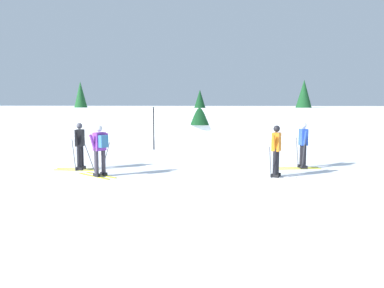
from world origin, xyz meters
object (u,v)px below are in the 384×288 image
object	(u,v)px
conifer_far_left	(304,104)
conifer_far_centre	(81,104)
skier_orange	(276,150)
conifer_far_right	(200,107)
skier_purple	(100,148)
trail_marker_pole	(154,128)
skier_black	(80,145)
skier_blue	(303,144)

from	to	relation	value
conifer_far_left	conifer_far_centre	size ratio (longest dim) A/B	1.02
skier_orange	conifer_far_right	world-z (taller)	conifer_far_right
skier_purple	conifer_far_left	bearing A→B (deg)	57.12
conifer_far_left	trail_marker_pole	bearing A→B (deg)	-139.72
conifer_far_right	skier_black	bearing A→B (deg)	-106.75
skier_orange	conifer_far_right	bearing A→B (deg)	102.62
skier_orange	conifer_far_centre	bearing A→B (deg)	128.19
skier_orange	conifer_far_left	size ratio (longest dim) A/B	0.44
skier_purple	skier_orange	size ratio (longest dim) A/B	1.00
conifer_far_right	conifer_far_left	bearing A→B (deg)	9.35
skier_blue	skier_orange	bearing A→B (deg)	-124.93
skier_purple	skier_black	bearing A→B (deg)	131.95
skier_orange	conifer_far_left	world-z (taller)	conifer_far_left
skier_black	skier_purple	xyz separation A→B (m)	(1.10, -1.23, 0.04)
skier_blue	conifer_far_left	bearing A→B (deg)	78.19
conifer_far_right	conifer_far_centre	size ratio (longest dim) A/B	0.84
conifer_far_left	conifer_far_centre	world-z (taller)	conifer_far_left
trail_marker_pole	conifer_far_centre	bearing A→B (deg)	130.33
skier_blue	conifer_far_centre	xyz separation A→B (m)	(-12.61, 12.68, 1.33)
conifer_far_left	conifer_far_right	bearing A→B (deg)	-170.65
skier_blue	conifer_far_right	bearing A→B (deg)	109.88
conifer_far_left	skier_orange	bearing A→B (deg)	-104.99
skier_black	skier_orange	world-z (taller)	same
skier_purple	conifer_far_right	size ratio (longest dim) A/B	0.54
conifer_far_left	conifer_far_right	xyz separation A→B (m)	(-7.02, -1.16, -0.23)
skier_purple	conifer_far_right	distance (m)	14.21
conifer_far_centre	skier_purple	bearing A→B (deg)	-69.15
skier_orange	skier_blue	size ratio (longest dim) A/B	1.00
skier_purple	conifer_far_right	world-z (taller)	conifer_far_right
skier_black	conifer_far_left	bearing A→B (deg)	51.92
trail_marker_pole	conifer_far_right	world-z (taller)	conifer_far_right
skier_black	conifer_far_left	size ratio (longest dim) A/B	0.44
skier_blue	trail_marker_pole	world-z (taller)	trail_marker_pole
skier_black	skier_purple	bearing A→B (deg)	-48.05
skier_black	trail_marker_pole	world-z (taller)	trail_marker_pole
skier_black	conifer_far_centre	distance (m)	14.27
conifer_far_centre	skier_blue	bearing A→B (deg)	-45.15
skier_purple	skier_blue	distance (m)	7.30
skier_orange	conifer_far_centre	size ratio (longest dim) A/B	0.45
skier_blue	conifer_far_right	distance (m)	12.69
skier_purple	trail_marker_pole	size ratio (longest dim) A/B	0.79
conifer_far_centre	skier_orange	bearing A→B (deg)	-51.81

